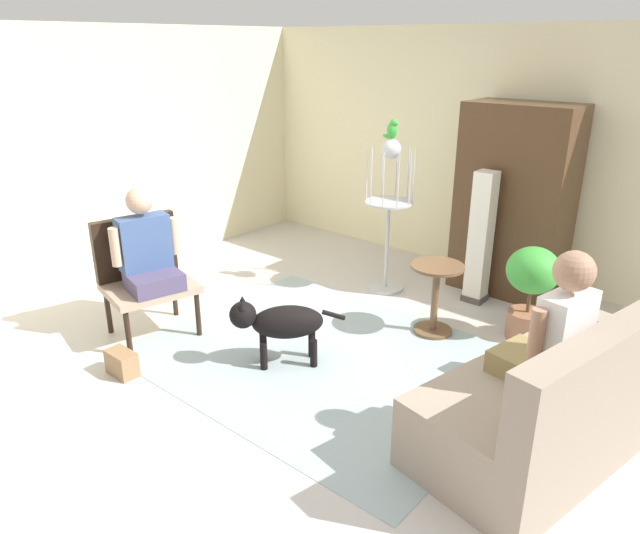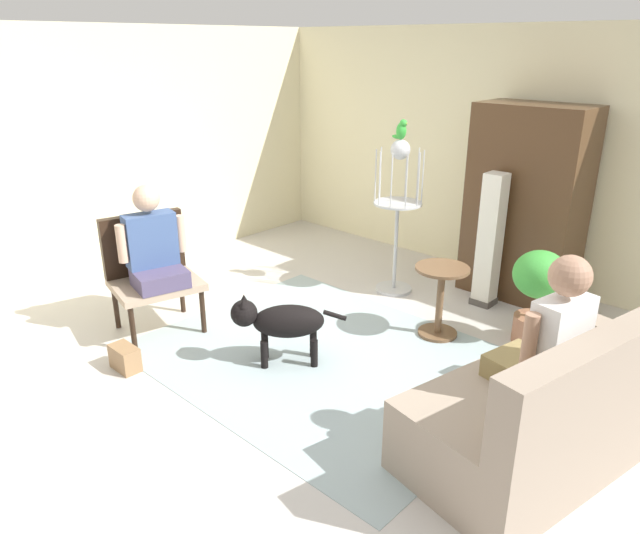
{
  "view_description": "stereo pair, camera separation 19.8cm",
  "coord_description": "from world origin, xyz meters",
  "px_view_note": "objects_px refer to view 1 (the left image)",
  "views": [
    {
      "loc": [
        2.42,
        -3.06,
        2.34
      ],
      "look_at": [
        -0.09,
        -0.12,
        0.85
      ],
      "focal_mm": 32.92,
      "sensor_mm": 36.0,
      "label": 1
    },
    {
      "loc": [
        2.57,
        -2.93,
        2.34
      ],
      "look_at": [
        -0.09,
        -0.12,
        0.85
      ],
      "focal_mm": 32.92,
      "sensor_mm": 36.0,
      "label": 2
    }
  ],
  "objects_px": {
    "bird_cage_stand": "(389,206)",
    "armchair": "(143,268)",
    "round_end_table": "(435,294)",
    "column_lamp": "(481,239)",
    "potted_plant": "(531,285)",
    "person_on_couch": "(554,332)",
    "person_on_armchair": "(147,248)",
    "parrot": "(392,129)",
    "armoire_cabinet": "(514,201)",
    "dog": "(279,322)",
    "handbag": "(122,363)",
    "couch": "(553,403)"
  },
  "relations": [
    {
      "from": "potted_plant",
      "to": "parrot",
      "type": "bearing_deg",
      "value": 175.84
    },
    {
      "from": "armchair",
      "to": "person_on_couch",
      "type": "distance_m",
      "value": 3.26
    },
    {
      "from": "column_lamp",
      "to": "person_on_armchair",
      "type": "bearing_deg",
      "value": -125.72
    },
    {
      "from": "bird_cage_stand",
      "to": "person_on_couch",
      "type": "bearing_deg",
      "value": -34.46
    },
    {
      "from": "armoire_cabinet",
      "to": "bird_cage_stand",
      "type": "bearing_deg",
      "value": -140.35
    },
    {
      "from": "armchair",
      "to": "parrot",
      "type": "height_order",
      "value": "parrot"
    },
    {
      "from": "dog",
      "to": "column_lamp",
      "type": "height_order",
      "value": "column_lamp"
    },
    {
      "from": "potted_plant",
      "to": "bird_cage_stand",
      "type": "bearing_deg",
      "value": 175.85
    },
    {
      "from": "couch",
      "to": "person_on_armchair",
      "type": "relative_size",
      "value": 2.17
    },
    {
      "from": "round_end_table",
      "to": "potted_plant",
      "type": "bearing_deg",
      "value": 32.77
    },
    {
      "from": "round_end_table",
      "to": "column_lamp",
      "type": "bearing_deg",
      "value": 92.01
    },
    {
      "from": "armoire_cabinet",
      "to": "handbag",
      "type": "height_order",
      "value": "armoire_cabinet"
    },
    {
      "from": "round_end_table",
      "to": "dog",
      "type": "height_order",
      "value": "round_end_table"
    },
    {
      "from": "dog",
      "to": "armoire_cabinet",
      "type": "distance_m",
      "value": 2.67
    },
    {
      "from": "person_on_couch",
      "to": "parrot",
      "type": "bearing_deg",
      "value": 145.53
    },
    {
      "from": "armchair",
      "to": "column_lamp",
      "type": "xyz_separation_m",
      "value": [
        1.89,
        2.38,
        0.06
      ]
    },
    {
      "from": "armchair",
      "to": "parrot",
      "type": "xyz_separation_m",
      "value": [
        1.07,
        2.06,
        1.02
      ]
    },
    {
      "from": "bird_cage_stand",
      "to": "armchair",
      "type": "bearing_deg",
      "value": -117.52
    },
    {
      "from": "person_on_couch",
      "to": "person_on_armchair",
      "type": "relative_size",
      "value": 1.03
    },
    {
      "from": "person_on_armchair",
      "to": "potted_plant",
      "type": "distance_m",
      "value": 3.14
    },
    {
      "from": "round_end_table",
      "to": "potted_plant",
      "type": "distance_m",
      "value": 0.77
    },
    {
      "from": "person_on_armchair",
      "to": "parrot",
      "type": "bearing_deg",
      "value": 66.31
    },
    {
      "from": "armchair",
      "to": "armoire_cabinet",
      "type": "relative_size",
      "value": 0.54
    },
    {
      "from": "dog",
      "to": "parrot",
      "type": "relative_size",
      "value": 3.7
    },
    {
      "from": "round_end_table",
      "to": "bird_cage_stand",
      "type": "height_order",
      "value": "bird_cage_stand"
    },
    {
      "from": "parrot",
      "to": "bird_cage_stand",
      "type": "bearing_deg",
      "value": -180.0
    },
    {
      "from": "dog",
      "to": "potted_plant",
      "type": "xyz_separation_m",
      "value": [
        1.27,
        1.64,
        0.13
      ]
    },
    {
      "from": "armchair",
      "to": "round_end_table",
      "type": "relative_size",
      "value": 1.58
    },
    {
      "from": "column_lamp",
      "to": "person_on_couch",
      "type": "bearing_deg",
      "value": -53.79
    },
    {
      "from": "person_on_armchair",
      "to": "armoire_cabinet",
      "type": "bearing_deg",
      "value": 57.24
    },
    {
      "from": "round_end_table",
      "to": "parrot",
      "type": "distance_m",
      "value": 1.58
    },
    {
      "from": "armchair",
      "to": "person_on_couch",
      "type": "relative_size",
      "value": 1.17
    },
    {
      "from": "person_on_armchair",
      "to": "bird_cage_stand",
      "type": "height_order",
      "value": "bird_cage_stand"
    },
    {
      "from": "round_end_table",
      "to": "bird_cage_stand",
      "type": "xyz_separation_m",
      "value": [
        -0.85,
        0.52,
        0.51
      ]
    },
    {
      "from": "armchair",
      "to": "person_on_armchair",
      "type": "bearing_deg",
      "value": -13.66
    },
    {
      "from": "armoire_cabinet",
      "to": "person_on_armchair",
      "type": "bearing_deg",
      "value": -122.76
    },
    {
      "from": "person_on_couch",
      "to": "person_on_armchair",
      "type": "bearing_deg",
      "value": -168.13
    },
    {
      "from": "parrot",
      "to": "armoire_cabinet",
      "type": "height_order",
      "value": "armoire_cabinet"
    },
    {
      "from": "armchair",
      "to": "dog",
      "type": "xyz_separation_m",
      "value": [
        1.29,
        0.31,
        -0.21
      ]
    },
    {
      "from": "armchair",
      "to": "armoire_cabinet",
      "type": "bearing_deg",
      "value": 54.76
    },
    {
      "from": "armchair",
      "to": "person_on_armchair",
      "type": "distance_m",
      "value": 0.27
    },
    {
      "from": "parrot",
      "to": "handbag",
      "type": "xyz_separation_m",
      "value": [
        -0.57,
        -2.64,
        -1.49
      ]
    },
    {
      "from": "parrot",
      "to": "column_lamp",
      "type": "xyz_separation_m",
      "value": [
        0.82,
        0.32,
        -0.96
      ]
    },
    {
      "from": "armchair",
      "to": "handbag",
      "type": "distance_m",
      "value": 0.9
    },
    {
      "from": "armchair",
      "to": "bird_cage_stand",
      "type": "height_order",
      "value": "bird_cage_stand"
    },
    {
      "from": "person_on_couch",
      "to": "parrot",
      "type": "xyz_separation_m",
      "value": [
        -2.12,
        1.46,
        0.79
      ]
    },
    {
      "from": "bird_cage_stand",
      "to": "column_lamp",
      "type": "distance_m",
      "value": 0.91
    },
    {
      "from": "armchair",
      "to": "bird_cage_stand",
      "type": "distance_m",
      "value": 2.34
    },
    {
      "from": "armchair",
      "to": "round_end_table",
      "type": "xyz_separation_m",
      "value": [
        1.92,
        1.54,
        -0.21
      ]
    },
    {
      "from": "round_end_table",
      "to": "dog",
      "type": "relative_size",
      "value": 0.91
    }
  ]
}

